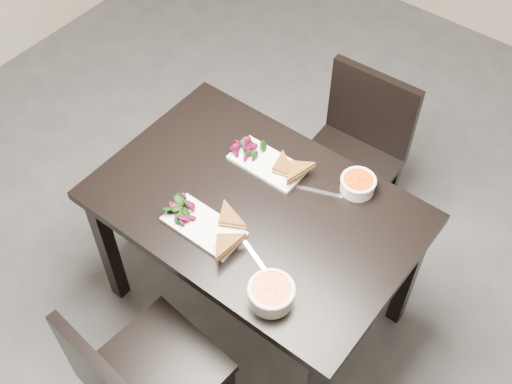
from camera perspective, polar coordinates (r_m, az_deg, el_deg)
ground at (r=2.99m, az=3.08°, el=-11.68°), size 5.00×5.00×0.00m
table at (r=2.49m, az=0.00°, el=-2.45°), size 1.20×0.80×0.75m
chair_near at (r=2.38m, az=-10.40°, el=-16.01°), size 0.46×0.46×0.85m
chair_far at (r=2.99m, az=8.76°, el=3.77°), size 0.44×0.44×0.85m
plate_near at (r=2.34m, az=-4.65°, el=-3.07°), size 0.30×0.15×0.01m
sandwich_near at (r=2.30m, az=-3.23°, el=-3.18°), size 0.18×0.17×0.05m
salad_near at (r=2.37m, az=-6.52°, el=-1.46°), size 0.09×0.08×0.04m
soup_bowl_near at (r=2.15m, az=1.36°, el=-8.93°), size 0.16×0.16×0.07m
cutlery_near at (r=2.26m, az=0.09°, el=-5.97°), size 0.17×0.08×0.00m
plate_far at (r=2.53m, az=1.00°, el=2.50°), size 0.30×0.15×0.01m
sandwich_far at (r=2.47m, az=2.00°, el=2.08°), size 0.17×0.14×0.05m
salad_far at (r=2.55m, az=-0.78°, el=3.95°), size 0.09×0.08×0.04m
soup_bowl_far at (r=2.46m, az=9.02°, el=0.75°), size 0.14×0.14×0.06m
cutlery_far at (r=2.45m, az=5.63°, el=0.03°), size 0.17×0.08×0.00m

